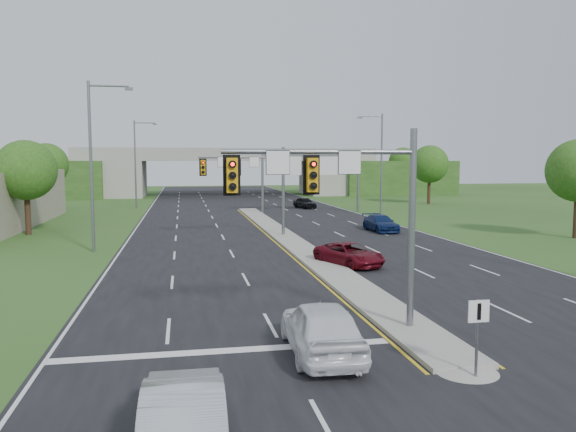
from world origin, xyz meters
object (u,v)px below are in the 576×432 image
Objects in this scene: car_far_b at (381,223)px; car_silver at (184,413)px; car_far_c at (305,203)px; signal_mast_near at (349,196)px; sign_gantry at (310,167)px; overpass at (227,175)px; car_white at (321,327)px; keep_right_sign at (478,325)px; signal_mast_far at (254,177)px; car_far_a at (349,254)px.

car_silver is at bearing -118.39° from car_far_b.
car_far_b is 1.16× the size of car_far_c.
signal_mast_near is 45.88m from sign_gantry.
car_silver is at bearing -95.12° from overpass.
keep_right_sign is at bearing 145.53° from car_white.
car_silver is at bearing -99.85° from signal_mast_far.
keep_right_sign reaches higher than car_white.
signal_mast_far is at bearing -92.35° from overpass.
sign_gantry reaches higher than car_far_a.
car_far_c reaches higher than car_far_a.
signal_mast_far is (0.00, 25.00, 0.00)m from signal_mast_near.
sign_gantry is 2.46× the size of car_far_b.
car_white is at bearing -129.03° from car_silver.
car_silver is (-7.78, -86.84, -2.77)m from overpass.
sign_gantry is 2.85× the size of car_far_c.
signal_mast_far is at bearing 94.39° from keep_right_sign.
car_white reaches higher than car_silver.
car_far_c is (9.65, 25.85, -4.01)m from signal_mast_far.
car_white is at bearing -102.45° from sign_gantry.
signal_mast_far is at bearing -114.11° from sign_gantry.
car_white is at bearing 143.54° from keep_right_sign.
signal_mast_near is 29.19m from car_far_b.
overpass is at bearing 87.65° from signal_mast_far.
sign_gantry is 48.08m from car_white.
car_far_c is at bearing 69.54° from signal_mast_far.
overpass is at bearing 88.38° from signal_mast_near.
keep_right_sign is 84.55m from overpass.
overpass is (2.26, 80.07, -1.17)m from signal_mast_near.
overpass reaches higher than keep_right_sign.
signal_mast_near is at bearing 116.94° from keep_right_sign.
car_far_b is at bearing 41.09° from car_far_a.
car_far_c reaches higher than car_far_b.
signal_mast_near is 80.11m from overpass.
keep_right_sign reaches higher than car_far_a.
car_white is at bearing -115.60° from car_far_b.
overpass is 19.70× the size of car_far_c.
car_far_b is (10.93, 26.77, -4.02)m from signal_mast_near.
car_white is (-10.33, -46.76, -4.37)m from sign_gantry.
overpass reaches higher than signal_mast_far.
signal_mast_near is 1.41× the size of car_white.
sign_gantry is at bearing 58.39° from car_far_a.
car_silver reaches higher than car_far_c.
car_far_c is (5.88, 38.57, 0.05)m from car_far_a.
signal_mast_near is at bearing -114.47° from car_far_b.
car_far_b is (16.44, 33.53, -0.08)m from car_silver.
signal_mast_far is 32.48m from car_silver.
car_far_b is (10.93, 1.77, -4.02)m from signal_mast_far.
car_silver is at bearing -105.61° from sign_gantry.
sign_gantry reaches higher than keep_right_sign.
car_far_a is (3.76, -12.72, -4.07)m from signal_mast_far.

